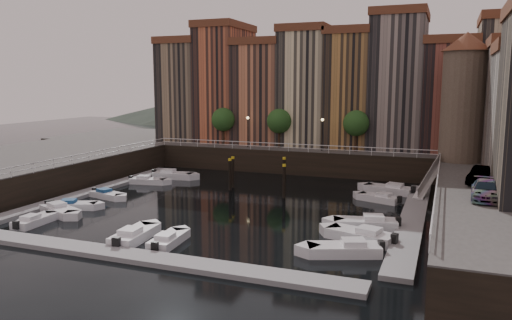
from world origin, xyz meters
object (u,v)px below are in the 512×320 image
at_px(boat_left_1, 74,206).
at_px(car_c, 485,191).
at_px(mooring_pilings, 257,176).
at_px(corner_tower, 464,95).
at_px(car_b, 482,177).
at_px(gangway, 430,177).
at_px(boat_left_0, 60,211).
at_px(boat_left_2, 107,195).
at_px(car_a, 481,174).

xyz_separation_m(boat_left_1, car_c, (34.56, 3.32, 3.36)).
xyz_separation_m(mooring_pilings, boat_left_1, (-12.97, -13.44, -1.32)).
xyz_separation_m(corner_tower, boat_left_1, (-33.20, -22.34, -9.86)).
height_order(boat_left_1, car_b, car_b).
distance_m(gangway, boat_left_0, 36.06).
bearing_deg(car_b, boat_left_2, -156.14).
xyz_separation_m(corner_tower, gangway, (-2.90, -4.50, -8.28)).
height_order(boat_left_1, car_c, car_c).
xyz_separation_m(gangway, mooring_pilings, (-17.33, -4.39, -0.27)).
bearing_deg(car_b, mooring_pilings, -174.25).
relative_size(mooring_pilings, boat_left_1, 1.67).
xyz_separation_m(mooring_pilings, boat_left_0, (-12.72, -15.48, -1.28)).
distance_m(boat_left_1, car_b, 36.07).
distance_m(boat_left_2, car_a, 35.35).
relative_size(boat_left_0, car_a, 1.21).
height_order(car_a, car_c, car_c).
distance_m(corner_tower, gangway, 9.86).
xyz_separation_m(gangway, boat_left_1, (-30.30, -17.84, -1.59)).
bearing_deg(car_a, car_c, -83.56).
height_order(corner_tower, mooring_pilings, corner_tower).
xyz_separation_m(gangway, boat_left_2, (-30.30, -12.98, -1.59)).
distance_m(boat_left_1, car_c, 34.88).
bearing_deg(corner_tower, car_a, -82.69).
height_order(corner_tower, boat_left_1, corner_tower).
relative_size(corner_tower, boat_left_0, 2.85).
relative_size(boat_left_0, car_c, 1.02).
distance_m(gangway, car_c, 15.24).
bearing_deg(car_a, boat_left_0, -152.15).
bearing_deg(boat_left_0, boat_left_1, 118.86).
bearing_deg(car_b, corner_tower, 113.05).
bearing_deg(boat_left_2, car_c, 11.48).
bearing_deg(gangway, car_a, -57.83).
height_order(car_b, car_c, car_b).
bearing_deg(boat_left_2, gangway, 37.22).
height_order(mooring_pilings, boat_left_2, mooring_pilings).
distance_m(gangway, boat_left_1, 35.20).
relative_size(boat_left_0, car_b, 1.08).
relative_size(mooring_pilings, boat_left_0, 1.50).
bearing_deg(car_a, boat_left_2, -162.87).
bearing_deg(car_c, corner_tower, 96.99).
height_order(corner_tower, car_c, corner_tower).
xyz_separation_m(boat_left_2, car_c, (34.56, -1.55, 3.36)).
relative_size(boat_left_1, car_a, 1.08).
xyz_separation_m(boat_left_1, car_a, (34.67, 10.89, 3.35)).
height_order(boat_left_0, car_b, car_b).
distance_m(mooring_pilings, boat_left_2, 15.60).
xyz_separation_m(boat_left_0, car_c, (34.31, 5.35, 3.32)).
relative_size(corner_tower, mooring_pilings, 1.91).
relative_size(gangway, car_c, 1.75).
height_order(gangway, car_b, car_b).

